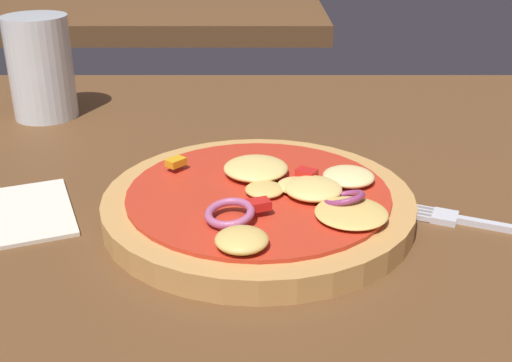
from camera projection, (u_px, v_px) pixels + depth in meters
The scene contains 5 objects.
dining_table at pixel (230, 256), 0.47m from camera, with size 1.32×0.85×0.04m.
pizza at pixel (259, 203), 0.48m from camera, with size 0.23×0.23×0.03m.
fork at pixel (502, 227), 0.46m from camera, with size 0.18×0.09×0.01m.
beer_glass at pixel (39, 74), 0.68m from camera, with size 0.07×0.07×0.11m.
background_table at pixel (151, 13), 1.38m from camera, with size 0.72×0.49×0.04m.
Camera 1 is at (0.02, -0.40, 0.26)m, focal length 45.08 mm.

